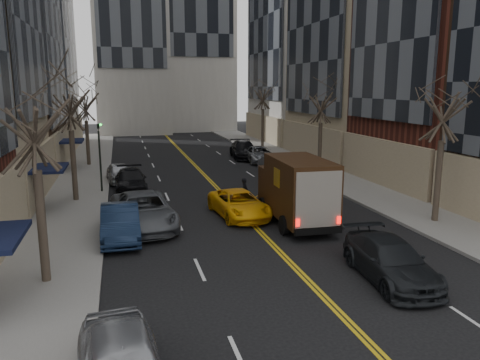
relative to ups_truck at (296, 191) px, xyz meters
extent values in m
cube|color=slate|center=(-11.09, 14.32, -1.59)|extent=(4.00, 66.00, 0.15)
cube|color=slate|center=(6.91, 14.32, -1.59)|extent=(4.00, 66.00, 0.15)
cube|color=black|center=(-12.93, 20.32, 11.53)|extent=(0.20, 10.56, 19.20)
cube|color=black|center=(-12.09, 5.32, 0.73)|extent=(2.00, 3.00, 0.15)
cube|color=black|center=(-12.99, 5.32, -0.32)|extent=(0.20, 3.00, 2.50)
cube|color=black|center=(-12.09, 18.32, 0.73)|extent=(2.00, 3.00, 0.15)
cube|color=black|center=(-12.99, 18.32, -0.32)|extent=(0.20, 3.00, 2.50)
cube|color=tan|center=(13.91, 19.32, 12.33)|extent=(10.00, 14.00, 28.00)
cylinder|color=#382D23|center=(-10.89, -4.68, 0.39)|extent=(0.30, 0.30, 3.83)
cylinder|color=#382D23|center=(-10.89, 7.32, 0.51)|extent=(0.30, 0.30, 4.05)
cylinder|color=#382D23|center=(-10.89, 20.32, 0.33)|extent=(0.30, 0.30, 3.69)
cylinder|color=#382D23|center=(6.71, -1.68, 0.46)|extent=(0.30, 0.30, 3.96)
cylinder|color=#382D23|center=(6.71, 12.32, 0.37)|extent=(0.30, 0.30, 3.78)
cylinder|color=#382D23|center=(6.71, 27.32, 0.55)|extent=(0.30, 0.30, 4.14)
cylinder|color=black|center=(-9.49, 9.32, 0.38)|extent=(0.12, 0.12, 3.80)
imported|color=black|center=(-9.49, 9.32, 2.73)|extent=(0.15, 0.18, 0.90)
sphere|color=#0CE526|center=(-9.34, 9.22, 2.68)|extent=(0.14, 0.14, 0.14)
cube|color=black|center=(0.00, 0.00, -1.15)|extent=(2.26, 6.12, 0.28)
cube|color=black|center=(0.06, 2.22, -0.20)|extent=(2.27, 1.67, 1.99)
cube|color=black|center=(-0.01, -0.52, 0.22)|extent=(2.40, 4.70, 2.84)
cube|color=black|center=(-0.08, -2.92, -1.15)|extent=(2.18, 0.23, 0.28)
cube|color=red|center=(-1.03, -2.91, -0.72)|extent=(0.17, 0.06, 0.33)
cube|color=red|center=(0.86, -2.96, -0.72)|extent=(0.17, 0.06, 0.33)
cube|color=gold|center=(-1.17, -0.44, 0.79)|extent=(0.06, 0.85, 0.85)
cube|color=gold|center=(1.14, -0.51, 0.79)|extent=(0.06, 0.85, 0.85)
cylinder|color=black|center=(-1.06, 2.02, -1.22)|extent=(0.29, 0.92, 0.91)
cylinder|color=black|center=(1.17, 1.95, -1.22)|extent=(0.29, 0.92, 0.91)
cylinder|color=black|center=(-1.16, -1.58, -1.22)|extent=(0.29, 0.92, 0.91)
cylinder|color=black|center=(1.07, -1.64, -1.22)|extent=(0.29, 0.92, 0.91)
imported|color=black|center=(0.72, -7.25, -0.96)|extent=(2.39, 5.06, 1.43)
cube|color=black|center=(0.72, -6.54, -0.38)|extent=(0.13, 0.04, 0.09)
cube|color=blue|center=(0.72, -6.57, -0.38)|extent=(0.10, 0.01, 0.06)
imported|color=#FBB20A|center=(-2.39, 1.92, -1.00)|extent=(2.68, 5.04, 1.35)
imported|color=black|center=(-1.44, 4.34, -0.91)|extent=(0.56, 0.66, 1.53)
imported|color=#111F38|center=(-8.39, -0.34, -0.90)|extent=(1.66, 4.66, 1.53)
imported|color=#53565C|center=(-7.30, 1.23, -0.85)|extent=(3.24, 6.11, 1.64)
imported|color=black|center=(-7.69, 9.53, -0.97)|extent=(1.98, 4.84, 1.40)
imported|color=#93959A|center=(-8.39, 12.64, -1.00)|extent=(1.99, 4.08, 1.34)
imported|color=#484B4F|center=(3.01, 11.66, -0.92)|extent=(1.68, 4.57, 1.49)
imported|color=#9DA0A4|center=(3.76, 18.70, -0.97)|extent=(2.44, 5.07, 1.39)
imported|color=black|center=(3.01, 21.29, -0.87)|extent=(2.85, 5.76, 1.61)
camera|label=1|loc=(-8.21, -20.89, 5.00)|focal=35.00mm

